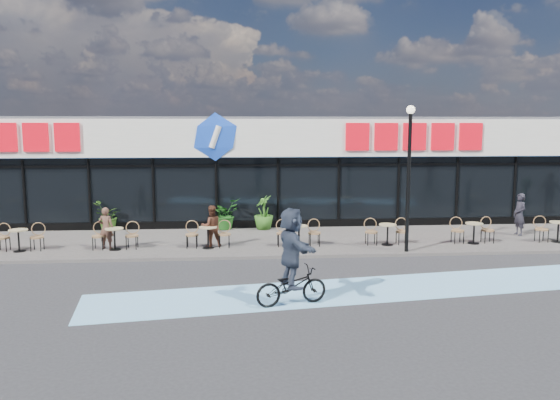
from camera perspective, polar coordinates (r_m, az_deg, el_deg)
name	(u,v)px	position (r m, az deg, el deg)	size (l,w,h in m)	color
ground	(208,278)	(15.60, -7.49, -8.03)	(120.00, 120.00, 0.00)	#28282B
sidewalk	(215,242)	(19.95, -6.84, -4.39)	(44.00, 5.00, 0.10)	#5C5752
bike_lane	(361,290)	(14.49, 8.42, -9.26)	(14.00, 2.20, 0.01)	#7CC0EA
building	(219,168)	(25.01, -6.44, 3.36)	(30.60, 6.57, 4.75)	black
lamp_post	(409,165)	(18.21, 13.33, 3.57)	(0.28, 0.28, 4.78)	black
bistro_set_2	(20,237)	(20.09, -25.55, -3.54)	(1.54, 0.62, 0.90)	tan
bistro_set_3	(115,236)	(19.20, -16.84, -3.61)	(1.54, 0.62, 0.90)	tan
bistro_set_4	(208,234)	(18.78, -7.52, -3.59)	(1.54, 0.62, 0.90)	tan
bistro_set_5	(299,233)	(18.87, 1.96, -3.47)	(1.54, 0.62, 0.90)	tan
bistro_set_6	(387,232)	(19.47, 11.10, -3.27)	(1.54, 0.62, 0.90)	tan
bistro_set_7	(473,230)	(20.52, 19.50, -3.01)	(1.54, 0.62, 0.90)	tan
bistro_set_8	(557,229)	(21.96, 26.94, -2.72)	(1.54, 0.62, 0.90)	tan
potted_plant_left	(108,216)	(22.61, -17.55, -1.61)	(1.07, 0.92, 1.18)	#294E16
potted_plant_mid	(225,214)	(22.02, -5.74, -1.47)	(1.11, 0.96, 1.23)	#1B4F16
potted_plant_right	(264,212)	(21.90, -1.71, -1.30)	(0.77, 0.77, 1.37)	#2C5C1A
patron_left	(106,228)	(19.29, -17.71, -2.82)	(0.52, 0.34, 1.42)	brown
patron_right	(211,226)	(18.88, -7.19, -2.72)	(0.70, 0.54, 1.43)	#49271A
pedestrian_a	(520,214)	(22.59, 23.75, -1.38)	(0.58, 0.38, 1.60)	black
cyclist_a	(291,261)	(12.91, 1.21, -6.39)	(1.86, 1.84, 2.34)	black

